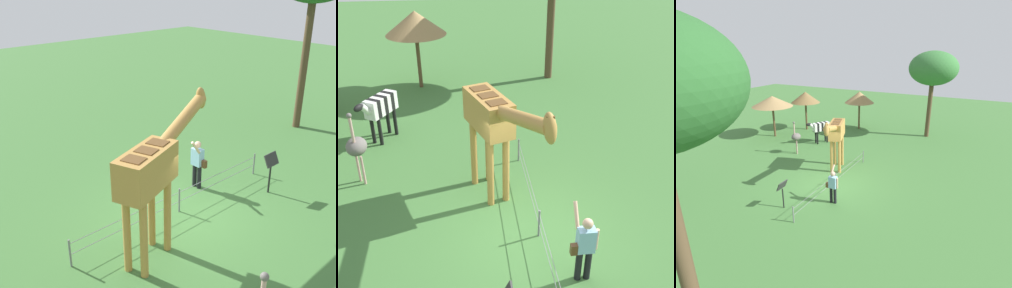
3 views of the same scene
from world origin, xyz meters
TOP-DOWN VIEW (x-y plane):
  - ground_plane at (0.00, 0.00)m, footprint 60.00×60.00m
  - giraffe at (-1.66, -0.65)m, footprint 3.87×1.79m
  - visitor at (1.41, 0.91)m, footprint 0.58×0.58m
  - zebra at (-5.37, -4.07)m, footprint 1.71×1.18m
  - ostrich at (-2.79, -4.34)m, footprint 0.70×0.56m
  - shade_hut_aside at (-10.11, -3.12)m, footprint 2.49×2.49m
  - wire_fence at (0.00, 0.24)m, footprint 7.05×0.05m

SIDE VIEW (x-z plane):
  - ground_plane at x=0.00m, z-range 0.00..0.00m
  - wire_fence at x=0.00m, z-range 0.03..0.78m
  - visitor at x=1.41m, z-range 0.03..1.78m
  - zebra at x=-5.37m, z-range 0.33..1.99m
  - ostrich at x=-2.79m, z-range 0.05..2.30m
  - giraffe at x=-1.66m, z-range 0.49..4.09m
  - shade_hut_aside at x=-10.11m, z-range 1.13..4.38m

